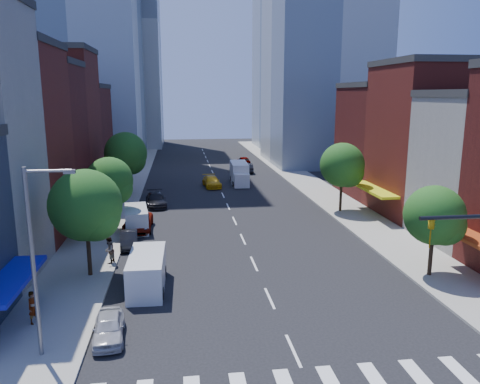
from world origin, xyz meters
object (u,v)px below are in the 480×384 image
object	(u,v)px
box_truck	(239,174)
pedestrian_near	(33,307)
parked_car_second	(129,239)
cargo_van_near	(147,272)
parked_car_rear	(156,200)
cargo_van_far	(136,219)
pedestrian_far	(109,250)
parked_car_front	(109,327)
traffic_car_oncoming	(247,168)
parked_car_third	(138,222)
taxi	(212,182)
traffic_car_far	(244,161)

from	to	relation	value
box_truck	pedestrian_near	xyz separation A→B (m)	(-16.22, -38.91, -0.32)
parked_car_second	cargo_van_near	bearing A→B (deg)	-82.84
parked_car_rear	cargo_van_far	bearing A→B (deg)	-104.82
pedestrian_far	parked_car_front	bearing A→B (deg)	24.63
cargo_van_near	traffic_car_oncoming	distance (m)	45.91
parked_car_front	pedestrian_far	world-z (taller)	pedestrian_far
parked_car_third	taxi	world-z (taller)	parked_car_third
parked_car_front	cargo_van_far	xyz separation A→B (m)	(-0.23, 19.63, 0.40)
taxi	cargo_van_near	bearing A→B (deg)	-107.22
traffic_car_far	pedestrian_far	bearing A→B (deg)	65.88
parked_car_second	taxi	xyz separation A→B (m)	(8.50, 24.17, 0.09)
parked_car_rear	taxi	bearing A→B (deg)	49.00
parked_car_front	box_truck	size ratio (longest dim) A/B	0.51
parked_car_front	pedestrian_near	size ratio (longest dim) A/B	2.07
parked_car_second	traffic_car_oncoming	bearing A→B (deg)	61.44
cargo_van_near	traffic_car_far	distance (m)	53.89
parked_car_second	cargo_van_near	size ratio (longest dim) A/B	0.71
taxi	traffic_car_far	xyz separation A→B (m)	(7.00, 19.19, 0.03)
taxi	traffic_car_far	size ratio (longest dim) A/B	1.13
parked_car_front	pedestrian_far	distance (m)	10.94
parked_car_front	parked_car_second	xyz separation A→B (m)	(-0.44, 14.86, 0.00)
cargo_van_near	taxi	size ratio (longest dim) A/B	1.09
cargo_van_near	taxi	distance (m)	33.62
parked_car_rear	box_truck	world-z (taller)	box_truck
taxi	pedestrian_near	world-z (taller)	pedestrian_near
traffic_car_oncoming	parked_car_front	bearing A→B (deg)	76.24
pedestrian_near	parked_car_rear	bearing A→B (deg)	22.73
parked_car_front	parked_car_third	xyz separation A→B (m)	(-0.09, 19.60, 0.11)
parked_car_rear	pedestrian_near	bearing A→B (deg)	-107.65
traffic_car_oncoming	taxi	bearing A→B (deg)	62.24
cargo_van_near	box_truck	bearing A→B (deg)	74.35
parked_car_third	traffic_car_far	bearing A→B (deg)	68.74
parked_car_third	pedestrian_near	xyz separation A→B (m)	(-4.09, -17.63, 0.31)
parked_car_third	parked_car_rear	bearing A→B (deg)	82.74
cargo_van_far	box_truck	bearing A→B (deg)	53.53
parked_car_third	traffic_car_oncoming	world-z (taller)	traffic_car_oncoming
parked_car_rear	taxi	xyz separation A→B (m)	(6.93, 10.09, -0.02)
taxi	traffic_car_oncoming	size ratio (longest dim) A/B	1.10
parked_car_front	traffic_car_far	distance (m)	60.14
parked_car_second	traffic_car_far	size ratio (longest dim) A/B	0.88
cargo_van_far	taxi	bearing A→B (deg)	60.41
parked_car_second	traffic_car_oncoming	xyz separation A→B (m)	(14.92, 35.24, 0.11)
traffic_car_oncoming	box_truck	size ratio (longest dim) A/B	0.63
parked_car_front	parked_car_second	bearing A→B (deg)	87.03
parked_car_third	pedestrian_far	xyz separation A→B (m)	(-1.36, -8.76, 0.36)
parked_car_front	parked_car_third	distance (m)	19.60
cargo_van_near	taxi	world-z (taller)	cargo_van_near
box_truck	parked_car_front	bearing A→B (deg)	-104.57
parked_car_third	traffic_car_oncoming	bearing A→B (deg)	64.64
pedestrian_far	box_truck	bearing A→B (deg)	172.87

